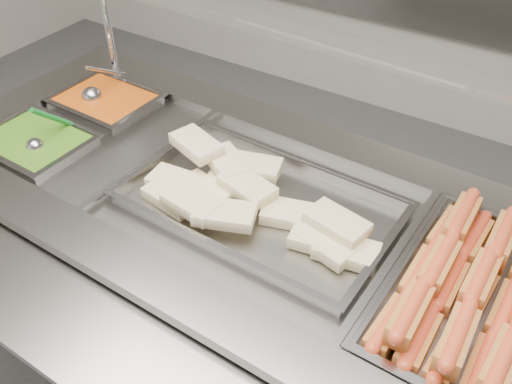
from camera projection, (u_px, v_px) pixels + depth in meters
The scene contains 11 objects.
steam_counter at pixel (243, 303), 1.90m from camera, with size 2.02×0.94×0.96m.
tray_rail at pixel (101, 337), 1.28m from camera, with size 1.92×0.45×0.06m.
sneeze_guard at pixel (289, 31), 1.50m from camera, with size 1.76×0.36×0.47m.
pan_hotdogs at pixel (472, 307), 1.33m from camera, with size 0.38×0.59×0.11m.
pan_wraps at pixel (259, 208), 1.58m from camera, with size 0.73×0.45×0.07m.
pan_beans at pixel (107, 109), 2.01m from camera, with size 0.33×0.26×0.11m.
pan_peas at pixel (37, 151), 1.82m from camera, with size 0.33×0.26×0.11m.
hotdogs_in_buns at pixel (470, 288), 1.31m from camera, with size 0.32×0.55×0.12m.
tortilla_wraps at pixel (248, 199), 1.55m from camera, with size 0.72×0.35×0.10m.
ladle at pixel (93, 95), 1.99m from camera, with size 0.07×0.21×0.15m.
serving_spoon at pixel (38, 141), 1.77m from camera, with size 0.06×0.18×0.16m.
Camera 1 is at (0.80, -0.72, 1.97)m, focal length 40.00 mm.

